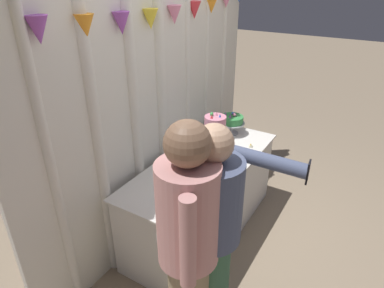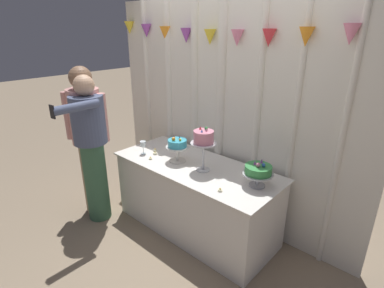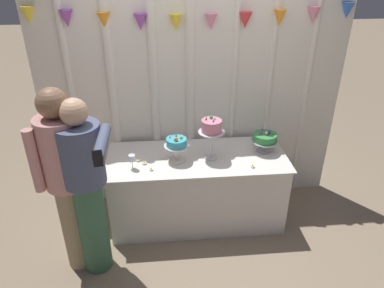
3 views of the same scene
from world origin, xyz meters
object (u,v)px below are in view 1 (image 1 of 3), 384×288
cake_display_center (215,125)px  tealight_far_right (251,146)px  guest_man_pink_jacket (188,248)px  guest_man_dark_suit (212,240)px  tealight_far_left (171,195)px  tealight_near_right (199,194)px  cake_display_rightmost (232,121)px  tealight_near_left (182,193)px  cake_display_leftmost (198,156)px  wine_glass (182,192)px  cake_table (203,197)px

cake_display_center → tealight_far_right: cake_display_center is taller
cake_display_center → guest_man_pink_jacket: (-1.28, -0.50, -0.15)m
guest_man_dark_suit → tealight_far_left: bearing=55.4°
tealight_near_right → guest_man_pink_jacket: size_ratio=0.02×
cake_display_rightmost → tealight_near_left: (-1.22, -0.14, -0.14)m
cake_display_leftmost → wine_glass: 0.45m
cake_table → cake_display_rightmost: (0.70, 0.05, 0.54)m
cake_table → cake_display_leftmost: bearing=-165.4°
cake_display_rightmost → cake_table: bearing=-175.8°
wine_glass → tealight_near_right: bearing=-14.7°
tealight_near_left → cake_display_leftmost: bearing=6.9°
cake_display_rightmost → tealight_far_left: size_ratio=6.49×
tealight_far_right → cake_display_center: bearing=150.2°
tealight_near_right → tealight_far_right: 0.97m
cake_display_center → tealight_near_right: bearing=-163.0°
tealight_far_left → guest_man_dark_suit: (-0.39, -0.57, 0.13)m
wine_glass → tealight_far_right: size_ratio=3.67×
tealight_far_left → wine_glass: bearing=-106.9°
wine_glass → guest_man_dark_suit: bearing=-129.1°
cake_table → cake_display_center: 0.73m
cake_display_center → tealight_near_right: size_ratio=11.61×
tealight_near_left → guest_man_dark_suit: bearing=-132.0°
cake_table → tealight_near_right: size_ratio=46.85×
tealight_near_left → tealight_near_right: 0.14m
cake_table → guest_man_pink_jacket: guest_man_pink_jacket is taller
tealight_far_left → tealight_far_right: bearing=-11.2°
cake_display_leftmost → cake_display_rightmost: (0.90, 0.10, -0.03)m
tealight_near_left → cake_display_center: bearing=5.0°
cake_table → cake_display_center: size_ratio=4.03×
cake_display_leftmost → tealight_near_left: size_ratio=5.90×
cake_display_center → cake_display_rightmost: 0.60m
tealight_near_left → wine_glass: bearing=-144.2°
wine_glass → tealight_far_right: bearing=-4.0°
tealight_near_right → guest_man_dark_suit: size_ratio=0.02×
guest_man_pink_jacket → tealight_near_left: bearing=35.6°
cake_display_rightmost → tealight_near_left: cake_display_rightmost is taller
cake_table → tealight_near_left: tealight_near_left is taller
cake_display_center → cake_display_rightmost: cake_display_center is taller
cake_display_rightmost → guest_man_dark_suit: guest_man_dark_suit is taller
cake_table → cake_display_rightmost: cake_display_rightmost is taller
cake_table → guest_man_dark_suit: 1.26m
tealight_far_right → guest_man_pink_jacket: size_ratio=0.02×
cake_display_rightmost → tealight_far_left: (-1.29, -0.08, -0.14)m
tealight_near_left → guest_man_pink_jacket: guest_man_pink_jacket is taller
cake_table → cake_display_leftmost: (-0.21, -0.05, 0.57)m
cake_display_leftmost → wine_glass: bearing=-164.8°
cake_table → tealight_near_right: tealight_near_right is taller
cake_display_leftmost → cake_display_rightmost: bearing=6.6°
cake_table → cake_display_leftmost: 0.61m
tealight_far_right → guest_man_pink_jacket: bearing=-170.2°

